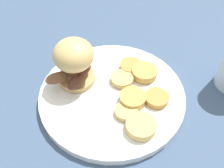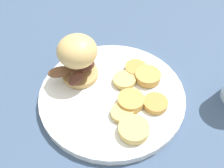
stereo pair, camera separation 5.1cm
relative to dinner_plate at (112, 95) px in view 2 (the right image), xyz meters
The scene contains 10 objects.
ground_plane 0.01m from the dinner_plate, ahead, with size 4.00×4.00×0.00m, color #3D5170.
dinner_plate is the anchor object (origin of this frame).
sandwich 0.10m from the dinner_plate, 81.88° to the left, with size 0.11×0.09×0.10m.
potato_round_0 0.10m from the dinner_plate, 132.62° to the right, with size 0.06×0.06×0.02m, color #DBB766.
potato_round_1 0.09m from the dinner_plate, 86.63° to the right, with size 0.05×0.05×0.01m, color #BC8942.
potato_round_2 0.09m from the dinner_plate, 39.29° to the right, with size 0.05×0.05×0.02m, color tan.
potato_round_3 0.04m from the dinner_plate, 17.67° to the right, with size 0.05×0.05×0.01m, color #DBB766.
potato_round_4 0.05m from the dinner_plate, 103.11° to the right, with size 0.05×0.05×0.02m, color tan.
potato_round_5 0.08m from the dinner_plate, 15.19° to the right, with size 0.05×0.05×0.01m, color #BC8942.
potato_round_6 0.06m from the dinner_plate, 136.63° to the right, with size 0.04×0.04×0.01m, color #DBB766.
Camera 2 is at (-0.31, -0.14, 0.43)m, focal length 42.00 mm.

